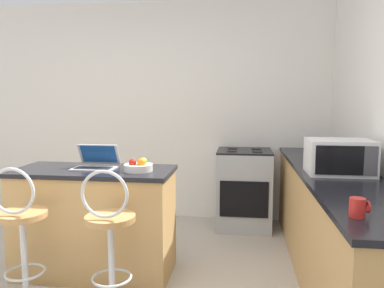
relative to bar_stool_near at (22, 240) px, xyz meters
The scene contains 12 objects.
wall_back 2.39m from the bar_stool_near, 75.17° to the left, with size 12.00×0.06×2.60m.
breakfast_bar 0.62m from the bar_stool_near, 58.93° to the left, with size 1.29×0.59×0.88m.
counter_right 2.35m from the bar_stool_near, 16.55° to the left, with size 0.59×2.95×0.88m.
bar_stool_near is the anchor object (origin of this frame).
bar_stool_far 0.64m from the bar_stool_near, ahead, with size 0.40×0.40×1.00m.
laptop 0.81m from the bar_stool_near, 60.52° to the left, with size 0.34×0.27×0.19m.
microwave 2.38m from the bar_stool_near, 14.50° to the left, with size 0.47×0.36×0.26m.
toaster 2.59m from the bar_stool_near, 28.54° to the left, with size 0.24×0.28×0.20m.
stove_range 2.40m from the bar_stool_near, 49.77° to the left, with size 0.60×0.57×0.89m.
mug_red 2.18m from the bar_stool_near, 13.58° to the right, with size 0.09×0.08×0.09m.
mug_white 2.91m from the bar_stool_near, 33.22° to the left, with size 0.09×0.07×0.09m.
fruit_bowl 0.97m from the bar_stool_near, 34.44° to the left, with size 0.23×0.23×0.11m.
Camera 1 is at (0.94, -2.04, 1.45)m, focal length 35.00 mm.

